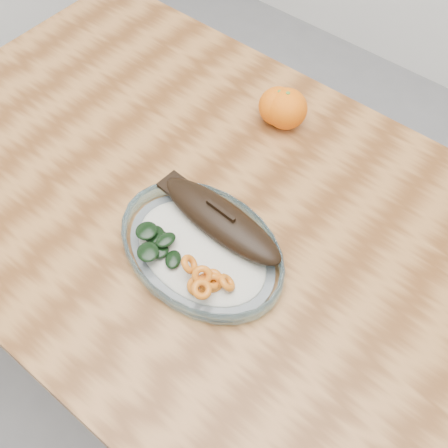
% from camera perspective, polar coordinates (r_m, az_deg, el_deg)
% --- Properties ---
extents(ground, '(3.00, 3.00, 0.00)m').
position_cam_1_polar(ground, '(1.67, -2.30, -12.94)').
color(ground, slate).
rests_on(ground, ground).
extents(dining_table, '(1.20, 0.80, 0.75)m').
position_cam_1_polar(dining_table, '(1.10, -3.42, 0.03)').
color(dining_table, brown).
rests_on(dining_table, ground).
extents(plated_meal, '(0.59, 0.59, 0.08)m').
position_cam_1_polar(plated_meal, '(0.93, -2.24, -2.26)').
color(plated_meal, white).
rests_on(plated_meal, dining_table).
extents(orange_left, '(0.08, 0.08, 0.08)m').
position_cam_1_polar(orange_left, '(1.11, 6.33, 11.56)').
color(orange_left, '#E04004').
rests_on(orange_left, dining_table).
extents(orange_right, '(0.08, 0.08, 0.08)m').
position_cam_1_polar(orange_right, '(1.12, 5.53, 11.83)').
color(orange_right, '#E04004').
rests_on(orange_right, dining_table).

